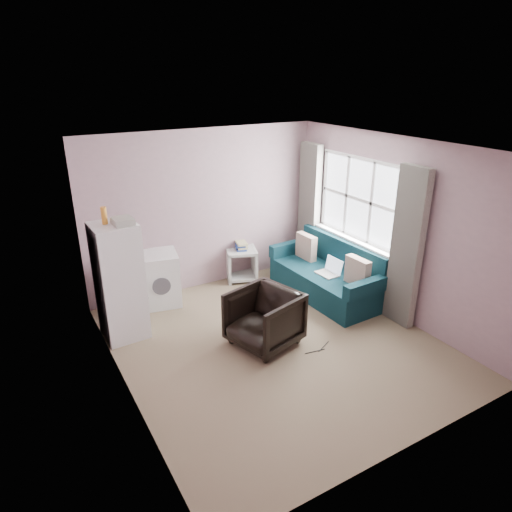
{
  "coord_description": "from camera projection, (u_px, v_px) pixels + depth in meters",
  "views": [
    {
      "loc": [
        -2.76,
        -4.22,
        3.28
      ],
      "look_at": [
        0.05,
        0.6,
        1.0
      ],
      "focal_mm": 32.0,
      "sensor_mm": 36.0,
      "label": 1
    }
  ],
  "objects": [
    {
      "name": "side_table",
      "position": [
        241.0,
        262.0,
        7.61
      ],
      "size": [
        0.62,
        0.62,
        0.66
      ],
      "rotation": [
        0.0,
        0.0,
        -0.35
      ],
      "color": "#AEAEAA",
      "rests_on": "ground"
    },
    {
      "name": "washing_machine",
      "position": [
        159.0,
        278.0,
        6.78
      ],
      "size": [
        0.67,
        0.67,
        0.8
      ],
      "rotation": [
        0.0,
        0.0,
        -0.21
      ],
      "color": "silver",
      "rests_on": "ground"
    },
    {
      "name": "window_dressing",
      "position": [
        352.0,
        225.0,
        6.87
      ],
      "size": [
        0.17,
        2.62,
        2.18
      ],
      "color": "white",
      "rests_on": "ground"
    },
    {
      "name": "floor_cables",
      "position": [
        319.0,
        349.0,
        5.77
      ],
      "size": [
        0.43,
        0.13,
        0.01
      ],
      "rotation": [
        0.0,
        0.0,
        0.19
      ],
      "color": "black",
      "rests_on": "ground"
    },
    {
      "name": "room",
      "position": [
        279.0,
        253.0,
        5.44
      ],
      "size": [
        3.84,
        4.24,
        2.54
      ],
      "color": "#7C6A51",
      "rests_on": "ground"
    },
    {
      "name": "armchair",
      "position": [
        264.0,
        316.0,
        5.75
      ],
      "size": [
        0.91,
        0.94,
        0.8
      ],
      "primitive_type": "imported",
      "rotation": [
        0.0,
        0.0,
        -1.3
      ],
      "color": "black",
      "rests_on": "ground"
    },
    {
      "name": "sofa",
      "position": [
        329.0,
        276.0,
        7.08
      ],
      "size": [
        0.94,
        1.95,
        0.86
      ],
      "rotation": [
        0.0,
        0.0,
        0.04
      ],
      "color": "#0C2F39",
      "rests_on": "ground"
    },
    {
      "name": "fridge",
      "position": [
        119.0,
        281.0,
        5.8
      ],
      "size": [
        0.56,
        0.56,
        1.77
      ],
      "rotation": [
        0.0,
        0.0,
        0.05
      ],
      "color": "silver",
      "rests_on": "ground"
    }
  ]
}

